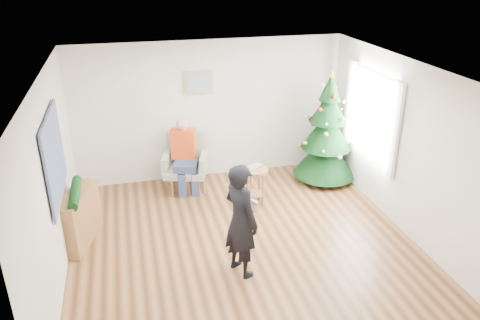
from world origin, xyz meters
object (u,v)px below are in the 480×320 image
object	(u,v)px
christmas_tree	(327,132)
console	(79,218)
armchair	(186,169)
stool	(255,186)
standing_man	(241,220)

from	to	relation	value
christmas_tree	console	bearing A→B (deg)	-165.95
armchair	console	distance (m)	2.26
stool	armchair	bearing A→B (deg)	138.93
stool	standing_man	xyz separation A→B (m)	(-0.70, -1.76, 0.46)
standing_man	console	size ratio (longest dim) A/B	1.59
christmas_tree	standing_man	world-z (taller)	christmas_tree
christmas_tree	armchair	distance (m)	2.68
console	standing_man	bearing A→B (deg)	-13.69
armchair	console	world-z (taller)	armchair
stool	standing_man	distance (m)	1.95
console	stool	bearing A→B (deg)	26.97
stool	standing_man	world-z (taller)	standing_man
standing_man	stool	bearing A→B (deg)	-46.18
stool	armchair	distance (m)	1.39
armchair	standing_man	distance (m)	2.73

